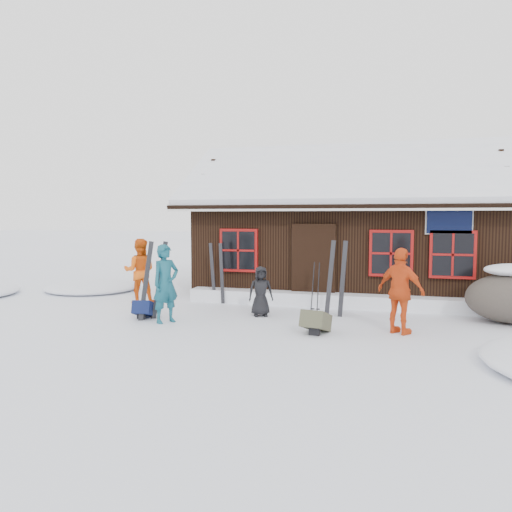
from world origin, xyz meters
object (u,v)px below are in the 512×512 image
Objects in this scene: backpack_blue at (144,312)px; skier_orange_left at (140,271)px; skier_crouched at (261,291)px; skier_teal at (166,284)px; backpack_olive at (316,325)px; ski_pair_left at (153,281)px; skier_orange_right at (401,291)px; ski_poles at (315,288)px.

skier_orange_left is at bearing 112.67° from backpack_blue.
skier_teal is at bearing -169.31° from skier_crouched.
skier_crouched is 2.01m from backpack_olive.
skier_orange_left is (-1.73, 1.98, 0.01)m from skier_teal.
ski_pair_left reaches higher than backpack_olive.
skier_teal is 4.78m from skier_orange_right.
skier_teal is 0.99× the size of skier_orange_left.
skier_orange_left is at bearing 93.75° from ski_pair_left.
backpack_olive is (0.36, -2.09, -0.41)m from ski_poles.
ski_pair_left is at bearing -174.47° from backpack_olive.
skier_orange_left is 5.40m from backpack_olive.
skier_orange_left is at bearing 16.83° from skier_orange_right.
ski_pair_left is (-0.43, 0.23, 0.01)m from skier_teal.
skier_teal is 3.49m from ski_poles.
skier_orange_left is 1.48× the size of skier_crouched.
backpack_olive is at bearing -80.24° from ski_poles.
skier_orange_right is at bearing 141.95° from skier_orange_left.
skier_teal reaches higher than ski_poles.
skier_orange_right is 5.47m from backpack_blue.
skier_orange_right reaches higher than backpack_olive.
skier_crouched reaches higher than backpack_blue.
skier_orange_right is at bearing -31.95° from ski_pair_left.
skier_orange_right is 1.47× the size of skier_crouched.
ski_poles reaches higher than backpack_blue.
ski_poles is 3.94m from backpack_blue.
backpack_olive is (3.87, -0.36, 0.02)m from backpack_blue.
skier_orange_left is 0.95× the size of ski_pair_left.
skier_teal is 2.14m from skier_crouched.
ski_poles is 2.32× the size of backpack_blue.
skier_teal is at bearing -145.06° from ski_poles.
skier_crouched is at bearing -23.40° from skier_teal.
backpack_blue is 3.89m from backpack_olive.
skier_teal is at bearing 35.01° from skier_orange_right.
ski_pair_left is 3.35× the size of backpack_blue.
skier_orange_left is at bearing 143.29° from skier_crouched.
ski_poles is 2.05× the size of backpack_olive.
ski_pair_left is at bearing 102.97° from skier_orange_left.
skier_orange_left is 2.18m from ski_pair_left.
skier_orange_left is 2.14m from backpack_blue.
skier_teal reaches higher than backpack_blue.
backpack_blue is at bearing 100.07° from skier_teal.
ski_poles is at bearing 17.08° from backpack_blue.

